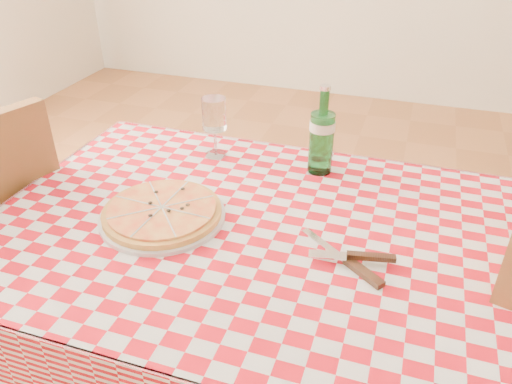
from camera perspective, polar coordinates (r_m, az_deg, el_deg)
dining_table at (r=1.26m, az=0.00°, el=-7.70°), size 1.20×0.80×0.75m
tablecloth at (r=1.20m, az=0.00°, el=-4.20°), size 1.30×0.90×0.01m
pizza_plate at (r=1.24m, az=-10.68°, el=-2.17°), size 0.33×0.33×0.04m
water_bottle at (r=1.39m, az=7.56°, el=7.03°), size 0.08×0.08×0.25m
wine_glass at (r=1.48m, az=-4.75°, el=7.33°), size 0.09×0.09×0.18m
cutlery at (r=1.10m, az=10.31°, el=-7.32°), size 0.29×0.26×0.03m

